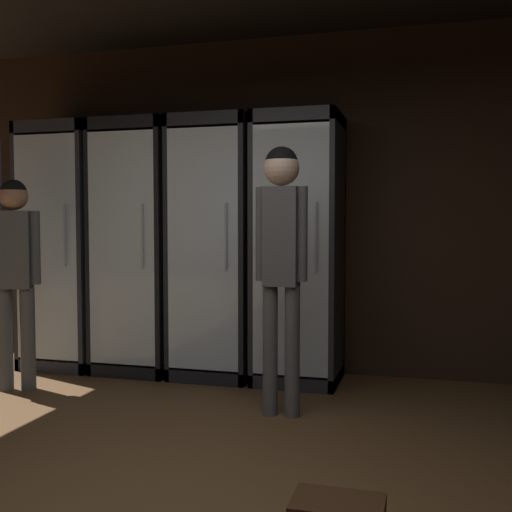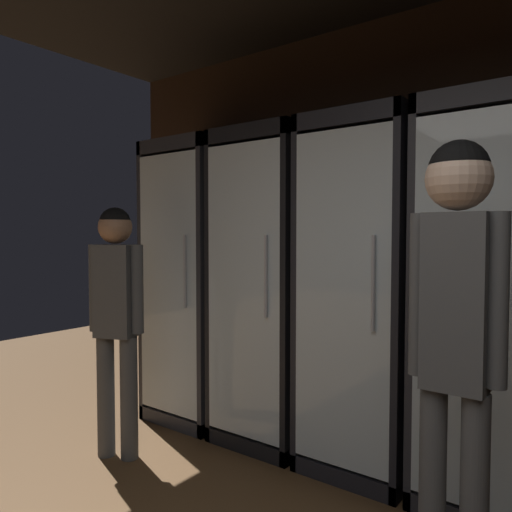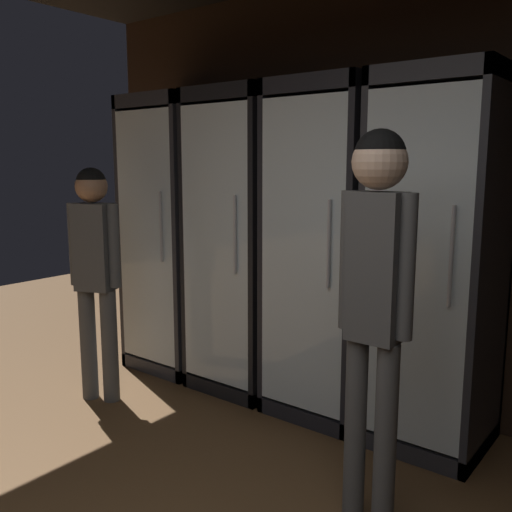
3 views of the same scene
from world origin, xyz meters
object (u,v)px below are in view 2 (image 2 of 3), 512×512
at_px(cooler_center, 368,297).
at_px(shopper_near, 116,305).
at_px(cooler_right, 492,307).
at_px(shopper_far, 456,312).
at_px(cooler_left, 275,289).
at_px(cooler_far_left, 203,284).

distance_m(cooler_center, shopper_near, 1.56).
bearing_deg(shopper_near, cooler_right, 23.52).
xyz_separation_m(cooler_center, shopper_far, (0.75, -0.93, 0.10)).
bearing_deg(cooler_left, shopper_far, -32.98).
height_order(cooler_far_left, shopper_near, cooler_far_left).
height_order(cooler_right, shopper_near, cooler_right).
xyz_separation_m(cooler_right, shopper_near, (-1.98, -0.86, -0.06)).
bearing_deg(cooler_left, cooler_center, -0.08).
relative_size(cooler_left, cooler_center, 1.00).
height_order(cooler_far_left, cooler_right, same).
xyz_separation_m(cooler_center, cooler_right, (0.69, 0.00, 0.00)).
relative_size(cooler_left, cooler_right, 1.00).
bearing_deg(shopper_near, shopper_far, -2.05).
height_order(cooler_left, cooler_center, same).
height_order(cooler_left, shopper_far, cooler_left).
distance_m(cooler_left, cooler_right, 1.37).
distance_m(cooler_center, shopper_far, 1.20).
distance_m(cooler_right, shopper_far, 0.94).
height_order(cooler_center, cooler_right, same).
xyz_separation_m(cooler_far_left, cooler_right, (2.06, 0.00, 0.01)).
distance_m(cooler_far_left, cooler_left, 0.69).
height_order(cooler_left, shopper_near, cooler_left).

